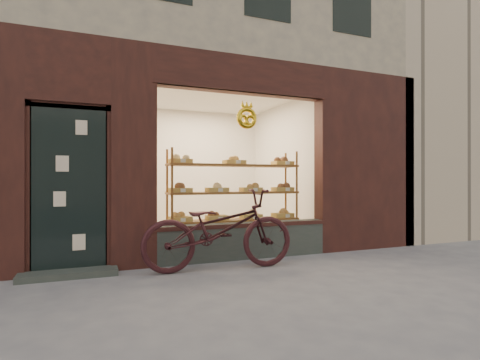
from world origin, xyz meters
name	(u,v)px	position (x,y,z in m)	size (l,w,h in m)	color
ground	(285,304)	(0.00, 0.00, 0.00)	(90.00, 90.00, 0.00)	slate
neighbor_right	(461,81)	(9.60, 5.50, 4.50)	(12.00, 7.00, 9.00)	beige
display_shelf	(234,202)	(0.45, 2.55, 0.84)	(2.20, 0.45, 1.70)	brown
bicycle	(219,229)	(-0.14, 1.56, 0.54)	(0.72, 2.07, 1.09)	#321418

